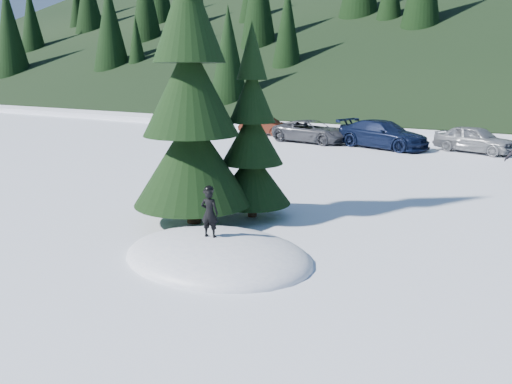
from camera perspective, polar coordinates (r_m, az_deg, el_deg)
The scene contains 10 objects.
ground at distance 11.28m, azimuth -4.42°, elevation -7.48°, with size 200.00×200.00×0.00m, color white.
snow_mound at distance 11.28m, azimuth -4.42°, elevation -7.48°, with size 4.48×3.52×0.96m, color white.
spruce_tall at distance 13.35m, azimuth -7.49°, elevation 10.30°, with size 3.20×3.20×8.60m.
spruce_short at distance 13.97m, azimuth -0.45°, elevation 5.53°, with size 2.20×2.20×5.37m.
child_skier at distance 11.01m, azimuth -5.34°, elevation -2.41°, with size 0.40×0.26×1.09m, color black.
car_0 at distance 38.77m, azimuth -5.63°, elevation 8.30°, with size 1.53×3.81×1.30m, color black.
car_1 at distance 33.95m, azimuth 1.09°, elevation 7.59°, with size 1.29×3.69×1.22m, color #39130A.
car_2 at distance 30.27m, azimuth 6.38°, elevation 6.91°, with size 2.19×4.75×1.32m, color #43444A.
car_3 at distance 28.57m, azimuth 14.29°, elevation 6.41°, with size 2.13×5.24×1.52m, color black.
car_4 at distance 28.47m, azimuth 23.73°, elevation 5.55°, with size 1.65×4.11×1.40m, color gray.
Camera 1 is at (6.49, -8.32, 4.00)m, focal length 35.00 mm.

